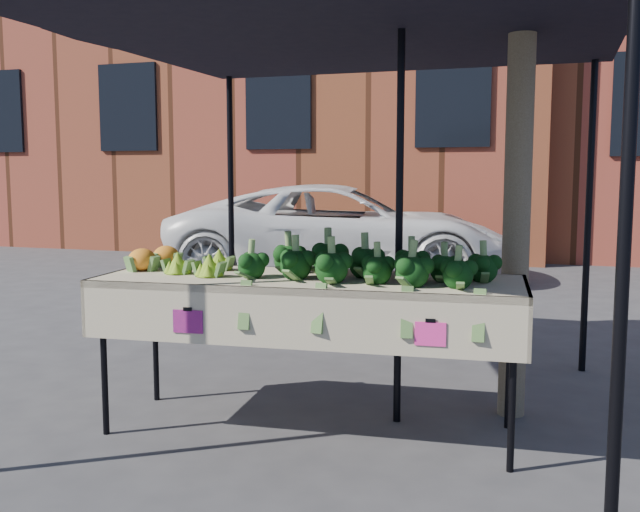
{
  "coord_description": "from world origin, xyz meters",
  "views": [
    {
      "loc": [
        1.11,
        -3.75,
        1.49
      ],
      "look_at": [
        -0.2,
        0.24,
        1.0
      ],
      "focal_mm": 40.17,
      "sensor_mm": 36.0,
      "label": 1
    }
  ],
  "objects_px": {
    "canopy": "(346,193)",
    "street_tree": "(523,24)",
    "table": "(309,355)",
    "vehicle": "(342,107)"
  },
  "relations": [
    {
      "from": "table",
      "to": "vehicle",
      "type": "relative_size",
      "value": 0.51
    },
    {
      "from": "canopy",
      "to": "vehicle",
      "type": "height_order",
      "value": "vehicle"
    },
    {
      "from": "table",
      "to": "canopy",
      "type": "bearing_deg",
      "value": 76.14
    },
    {
      "from": "vehicle",
      "to": "street_tree",
      "type": "distance_m",
      "value": 5.82
    },
    {
      "from": "table",
      "to": "vehicle",
      "type": "height_order",
      "value": "vehicle"
    },
    {
      "from": "canopy",
      "to": "street_tree",
      "type": "xyz_separation_m",
      "value": [
        1.0,
        0.27,
        0.98
      ]
    },
    {
      "from": "table",
      "to": "street_tree",
      "type": "bearing_deg",
      "value": 31.28
    },
    {
      "from": "vehicle",
      "to": "street_tree",
      "type": "height_order",
      "value": "vehicle"
    },
    {
      "from": "table",
      "to": "canopy",
      "type": "xyz_separation_m",
      "value": [
        0.1,
        0.4,
        0.92
      ]
    },
    {
      "from": "table",
      "to": "vehicle",
      "type": "distance_m",
      "value": 6.35
    }
  ]
}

